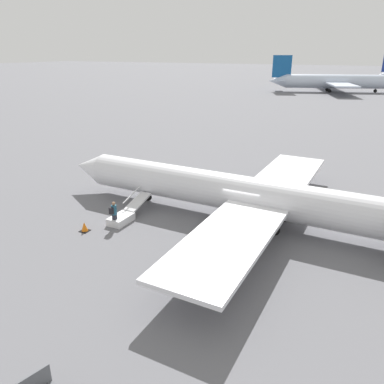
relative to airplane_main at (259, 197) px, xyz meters
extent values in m
plane|color=slate|center=(0.92, -0.02, -1.94)|extent=(600.00, 600.00, 0.00)
cylinder|color=silver|center=(0.92, -0.02, -0.02)|extent=(24.44, 3.10, 2.47)
cone|color=silver|center=(14.46, -0.37, -0.02)|extent=(2.78, 2.49, 2.42)
cube|color=silver|center=(-0.14, 6.36, -0.21)|extent=(4.22, 10.34, 0.25)
cube|color=silver|center=(-0.47, -6.35, -0.21)|extent=(4.22, 10.34, 0.25)
cylinder|color=black|center=(8.84, -0.23, -1.63)|extent=(0.62, 0.17, 0.61)
cylinder|color=#2D2D33|center=(8.84, -0.23, -1.23)|extent=(0.11, 0.11, 0.19)
cylinder|color=black|center=(-1.49, 1.15, -1.63)|extent=(0.62, 0.17, 0.61)
cylinder|color=#2D2D33|center=(-1.49, 1.15, -1.23)|extent=(0.11, 0.11, 0.19)
cylinder|color=black|center=(-1.55, -1.07, -1.63)|extent=(0.62, 0.17, 0.61)
cylinder|color=#2D2D33|center=(-1.55, -1.07, -1.23)|extent=(0.11, 0.11, 0.19)
cylinder|color=silver|center=(4.26, -91.97, 0.92)|extent=(29.03, 13.09, 3.69)
cone|color=silver|center=(20.44, -86.39, 0.92)|extent=(5.71, 4.98, 3.62)
cube|color=#145193|center=(19.53, -86.70, 4.80)|extent=(4.98, 1.96, 5.90)
cube|color=silver|center=(20.02, -86.54, 1.29)|extent=(5.46, 10.49, 0.18)
cube|color=silver|center=(8.27, -99.08, 0.65)|extent=(9.61, 13.61, 0.37)
cube|color=silver|center=(3.04, -83.91, 0.65)|extent=(9.61, 13.61, 0.37)
cylinder|color=black|center=(-4.78, -95.09, -1.48)|extent=(0.94, 0.51, 0.91)
cylinder|color=#4C4C51|center=(-4.78, -95.09, -0.88)|extent=(0.16, 0.16, 0.29)
cylinder|color=black|center=(7.59, -92.58, -1.48)|extent=(0.94, 0.51, 0.91)
cylinder|color=#4C4C51|center=(7.59, -92.58, -0.88)|extent=(0.16, 0.16, 0.29)
cylinder|color=black|center=(6.50, -89.44, -1.48)|extent=(0.94, 0.51, 0.91)
cylinder|color=#4C4C51|center=(6.50, -89.44, -0.88)|extent=(0.16, 0.16, 0.29)
cube|color=silver|center=(8.34, 3.97, -1.69)|extent=(1.15, 1.83, 0.50)
cube|color=silver|center=(8.29, 1.97, -1.13)|extent=(0.96, 2.25, 0.73)
cube|color=silver|center=(8.74, 1.96, -0.63)|extent=(0.12, 2.22, 0.67)
cube|color=#23232D|center=(8.37, 4.58, -1.51)|extent=(0.21, 0.29, 0.85)
cylinder|color=#265972|center=(8.37, 4.58, -0.76)|extent=(0.36, 0.36, 0.65)
sphere|color=#936B4C|center=(8.37, 4.58, -0.32)|extent=(0.24, 0.24, 0.24)
cube|color=black|center=(8.38, 4.85, -0.73)|extent=(0.28, 0.19, 0.44)
cube|color=#595B60|center=(2.55, 16.52, -1.07)|extent=(0.39, 1.08, 0.70)
cube|color=black|center=(9.69, 6.05, -1.92)|extent=(0.57, 0.57, 0.03)
cone|color=orange|center=(9.69, 6.05, -1.62)|extent=(0.44, 0.44, 0.63)
camera|label=1|loc=(-6.09, 22.50, 9.02)|focal=35.00mm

